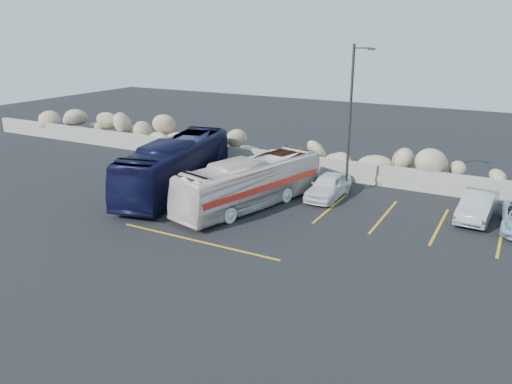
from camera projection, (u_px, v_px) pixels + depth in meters
The scene contains 9 objects.
ground at pixel (214, 247), 20.88m from camera, with size 90.00×90.00×0.00m, color black.
seawall at pixel (320, 167), 30.70m from camera, with size 60.00×0.40×1.20m, color gray.
riprap_pile at pixel (328, 152), 31.49m from camera, with size 54.00×2.80×2.60m, color tan, non-canonical shape.
parking_lines at pixel (362, 224), 23.41m from camera, with size 18.16×9.36×0.01m.
lamppost at pixel (351, 117), 26.30m from camera, with size 1.14×0.18×8.00m.
vintage_bus at pixel (250, 183), 25.33m from camera, with size 2.10×8.98×2.50m, color silver.
tour_coach at pixel (176, 165), 27.82m from camera, with size 2.44×10.44×2.91m, color black.
car_a at pixel (328, 186), 26.81m from camera, with size 1.56×3.87×1.32m, color white.
car_b at pixel (477, 206), 23.81m from camera, with size 1.39×3.97×1.31m, color #ADADB2.
Camera 1 is at (10.70, -15.94, 8.71)m, focal length 35.00 mm.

